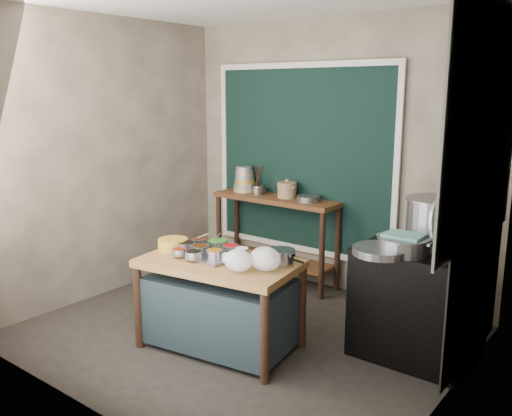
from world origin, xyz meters
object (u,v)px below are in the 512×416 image
Objects in this scene: back_counter at (275,239)px; stock_pot at (436,223)px; stove_block at (418,305)px; steamer at (404,245)px; yellow_basin at (173,244)px; condiment_tray at (209,255)px; saucepan at (282,257)px; prep_table at (220,304)px; utensil_cup at (258,190)px; ceramic_crock at (287,191)px.

back_counter is 2.95× the size of stock_pot.
stock_pot is at bearing 68.35° from stove_block.
yellow_basin is at bearing -158.70° from steamer.
steamer is (1.39, 0.63, 0.18)m from condiment_tray.
stock_pot reaches higher than saucepan.
back_counter is 1.64m from condiment_tray.
prep_table is at bearing -147.23° from stove_block.
stock_pot reaches higher than yellow_basin.
steamer is at bearing -26.74° from back_counter.
back_counter is 1.74m from saucepan.
prep_table is 0.65m from yellow_basin.
prep_table is at bearing -12.47° from condiment_tray.
condiment_tray is 3.15× the size of utensil_cup.
ceramic_crock is (0.12, 0.03, 0.55)m from back_counter.
saucepan is 1.23m from stock_pot.
prep_table is 3.12× the size of steamer.
saucepan is 0.45× the size of stock_pot.
prep_table is 1.90m from utensil_cup.
steamer is at bearing -24.18° from utensil_cup.
saucepan is (0.95, 0.24, 0.01)m from yellow_basin.
ceramic_crock is 1.94m from stock_pot.
condiment_tray is 0.62m from saucepan.
stove_block reaches higher than condiment_tray.
prep_table is 5.71× the size of saucepan.
back_counter is at bearing 158.98° from stove_block.
ceramic_crock is 1.96m from steamer.
stove_block is 2.35m from utensil_cup.
stove_block is 1.14m from saucepan.
stove_block is 0.66m from stock_pot.
back_counter is 2.79× the size of condiment_tray.
stock_pot is at bearing 32.24° from condiment_tray.
stock_pot is at bearing -18.88° from ceramic_crock.
yellow_basin is 0.98m from saucepan.
yellow_basin is (0.08, -1.61, 0.32)m from back_counter.
saucepan is at bearing -140.10° from stock_pot.
utensil_cup is (-2.15, 0.74, 0.57)m from stove_block.
steamer is at bearing -29.17° from ceramic_crock.
saucepan reaches higher than stove_block.
prep_table is at bearing -69.85° from back_counter.
prep_table is at bearing -152.37° from steamer.
prep_table is 1.39× the size of stove_block.
prep_table is 5.72× the size of ceramic_crock.
saucepan is 1.00× the size of ceramic_crock.
ceramic_crock is 0.55× the size of steamer.
ceramic_crock is at bearing 14.65° from back_counter.
utensil_cup is at bearing 177.26° from back_counter.
saucepan reaches higher than prep_table.
stock_pot reaches higher than utensil_cup.
stove_block is at bearing -21.02° from back_counter.
prep_table is 7.57× the size of utensil_cup.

